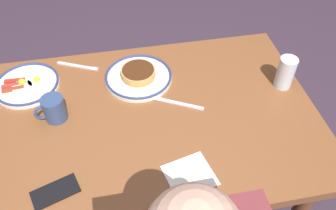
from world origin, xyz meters
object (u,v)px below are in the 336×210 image
at_px(coffee_mug, 53,109).
at_px(paper_napkin, 190,175).
at_px(fork_far, 78,66).
at_px(fork_near, 178,103).
at_px(cell_phone, 55,192).
at_px(drinking_glass, 285,74).
at_px(plate_near_main, 138,76).
at_px(plate_center_pancakes, 27,84).

relative_size(coffee_mug, paper_napkin, 0.76).
bearing_deg(fork_far, fork_near, 141.49).
bearing_deg(cell_phone, drinking_glass, -178.64).
bearing_deg(paper_napkin, fork_near, -95.13).
bearing_deg(plate_near_main, coffee_mug, 25.17).
distance_m(drinking_glass, paper_napkin, 0.59).
xyz_separation_m(coffee_mug, drinking_glass, (-0.90, -0.01, 0.01)).
height_order(plate_center_pancakes, coffee_mug, coffee_mug).
xyz_separation_m(coffee_mug, fork_near, (-0.46, 0.01, -0.05)).
xyz_separation_m(plate_near_main, cell_phone, (0.33, 0.48, -0.01)).
bearing_deg(fork_near, cell_phone, 33.77).
bearing_deg(paper_napkin, coffee_mug, -38.18).
xyz_separation_m(plate_center_pancakes, drinking_glass, (-1.02, 0.19, 0.05)).
bearing_deg(fork_far, plate_center_pancakes, 23.89).
height_order(coffee_mug, fork_far, coffee_mug).
distance_m(paper_napkin, fork_near, 0.33).
bearing_deg(paper_napkin, drinking_glass, -143.44).
xyz_separation_m(cell_phone, paper_napkin, (-0.43, 0.02, -0.00)).
height_order(plate_center_pancakes, drinking_glass, drinking_glass).
distance_m(fork_near, fork_far, 0.48).
bearing_deg(paper_napkin, plate_center_pancakes, -44.10).
bearing_deg(drinking_glass, fork_far, -18.68).
bearing_deg(coffee_mug, paper_napkin, 141.82).
distance_m(plate_center_pancakes, paper_napkin, 0.77).
bearing_deg(fork_near, coffee_mug, -1.85).
xyz_separation_m(plate_near_main, coffee_mug, (0.33, 0.16, 0.03)).
bearing_deg(cell_phone, coffee_mug, -107.78).
distance_m(coffee_mug, fork_near, 0.46).
relative_size(drinking_glass, fork_near, 0.71).
relative_size(drinking_glass, fork_far, 0.75).
bearing_deg(plate_center_pancakes, fork_near, 160.10).
relative_size(cell_phone, fork_near, 0.76).
xyz_separation_m(paper_napkin, fork_far, (0.35, -0.63, 0.00)).
height_order(plate_near_main, paper_napkin, plate_near_main).
bearing_deg(plate_near_main, fork_near, 127.35).
distance_m(drinking_glass, cell_phone, 0.96).
xyz_separation_m(fork_near, fork_far, (0.38, -0.30, 0.00)).
xyz_separation_m(cell_phone, fork_near, (-0.46, -0.30, -0.00)).
relative_size(plate_near_main, coffee_mug, 2.44).
distance_m(coffee_mug, fork_far, 0.30).
relative_size(plate_center_pancakes, cell_phone, 1.80).
height_order(plate_center_pancakes, cell_phone, plate_center_pancakes).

